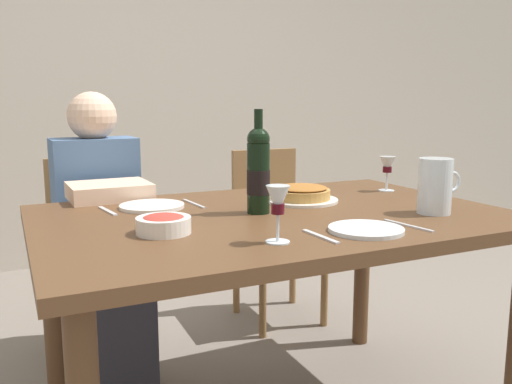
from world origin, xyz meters
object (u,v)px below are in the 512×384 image
Objects in this scene: baked_tart at (301,194)px; chair_right at (272,223)px; dinner_plate_left_setting at (152,206)px; wine_glass_right_diner at (278,203)px; dining_table at (275,241)px; salad_bowl at (164,223)px; dinner_plate_right_setting at (366,229)px; wine_bottle at (258,170)px; diner_left at (103,227)px; chair_left at (94,242)px; water_pitcher at (435,189)px; wine_glass_left_diner at (387,167)px.

chair_right reaches higher than baked_tart.
wine_glass_right_diner is at bearing -73.11° from dinner_plate_left_setting.
salad_bowl is (-0.40, -0.11, 0.12)m from dining_table.
wine_glass_right_diner is 0.30m from dinner_plate_right_setting.
wine_bottle reaches higher than dinner_plate_left_setting.
diner_left reaches higher than salad_bowl.
wine_glass_right_diner is (0.24, -0.22, 0.08)m from salad_bowl.
dinner_plate_right_setting is (0.46, -0.59, 0.00)m from dinner_plate_left_setting.
chair_left is (-0.45, 0.90, -0.17)m from dining_table.
chair_right reaches higher than salad_bowl.
wine_bottle reaches higher than baked_tart.
water_pitcher is 1.18m from chair_right.
wine_bottle is at bearing 154.28° from water_pitcher.
wine_glass_right_diner is at bearing -170.10° from water_pitcher.
chair_left reaches higher than dinner_plate_right_setting.
chair_right is (0.90, 0.25, -0.12)m from diner_left.
dining_table is 0.42m from wine_glass_right_diner.
dinner_plate_right_setting is 0.24× the size of chair_left.
water_pitcher is 1.20× the size of wine_glass_right_diner.
wine_glass_right_diner is 0.62m from dinner_plate_left_setting.
chair_left is at bearing 146.75° from wine_glass_left_diner.
chair_right is (0.33, 1.24, -0.27)m from dinner_plate_right_setting.
dinner_plate_right_setting is at bearing 113.19° from chair_left.
wine_glass_left_diner is 0.81m from chair_right.
dinner_plate_right_setting is 0.24× the size of chair_right.
salad_bowl is 0.17× the size of chair_right.
wine_glass_right_diner is 0.68× the size of dinner_plate_left_setting.
dinner_plate_left_setting is (-0.95, 0.06, -0.09)m from wine_glass_left_diner.
wine_glass_right_diner is at bearing -125.93° from baked_tart.
dinner_plate_left_setting is at bearing 149.36° from water_pitcher.
water_pitcher is at bearing 134.39° from diner_left.
diner_left is (-0.05, 0.77, -0.17)m from salad_bowl.
water_pitcher is 0.68× the size of baked_tart.
wine_glass_left_diner is 0.12× the size of diner_left.
wine_glass_right_diner reaches higher than salad_bowl.
baked_tart is at bearing 38.37° from dining_table.
wine_bottle is 2.25× the size of wine_glass_right_diner.
diner_left reaches higher than wine_bottle.
diner_left is at bearing 106.04° from wine_glass_right_diner.
chair_right is (-0.02, 1.13, -0.34)m from water_pitcher.
dinner_plate_right_setting is (-0.06, -0.47, -0.02)m from baked_tart.
wine_glass_right_diner is at bearing -145.64° from wine_glass_left_diner.
baked_tart is 0.31× the size of chair_right.
dining_table is at bearing -37.33° from dinner_plate_left_setting.
wine_glass_left_diner is 0.67× the size of dinner_plate_right_setting.
wine_bottle is 0.39× the size of chair_right.
water_pitcher reaches higher than baked_tart.
wine_glass_left_diner is at bearing 16.84° from salad_bowl.
wine_bottle is 1.53× the size of dinner_plate_left_setting.
diner_left reaches higher than chair_right.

